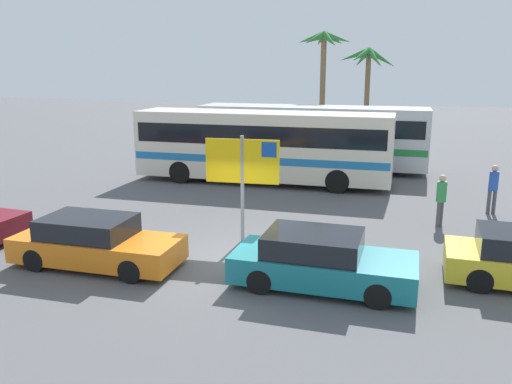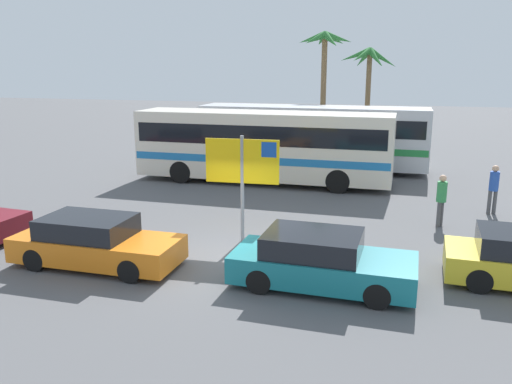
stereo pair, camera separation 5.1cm
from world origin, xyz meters
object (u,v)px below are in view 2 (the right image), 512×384
object	(u,v)px
bus_front_coach	(263,143)
bus_rear_coach	(312,134)
pedestrian_near_sign	(494,185)
pedestrian_by_bus	(441,196)
ferry_sign	(244,165)
car_orange	(95,242)
car_teal	(320,261)

from	to	relation	value
bus_front_coach	bus_rear_coach	size ratio (longest dim) A/B	1.00
pedestrian_near_sign	pedestrian_by_bus	bearing A→B (deg)	133.28
bus_rear_coach	pedestrian_near_sign	xyz separation A→B (m)	(7.64, -6.54, -0.73)
ferry_sign	pedestrian_near_sign	distance (m)	9.34
bus_rear_coach	pedestrian_near_sign	distance (m)	10.08
bus_front_coach	pedestrian_by_bus	world-z (taller)	bus_front_coach
pedestrian_near_sign	ferry_sign	bearing A→B (deg)	119.84
car_orange	pedestrian_near_sign	bearing A→B (deg)	37.44
bus_front_coach	pedestrian_near_sign	xyz separation A→B (m)	(9.21, -2.76, -0.73)
car_teal	bus_front_coach	bearing A→B (deg)	113.23
ferry_sign	pedestrian_by_bus	world-z (taller)	ferry_sign
ferry_sign	pedestrian_by_bus	xyz separation A→B (m)	(5.75, 3.18, -1.30)
bus_rear_coach	car_orange	size ratio (longest dim) A/B	2.57
bus_rear_coach	pedestrian_by_bus	world-z (taller)	bus_rear_coach
ferry_sign	pedestrian_near_sign	bearing A→B (deg)	31.01
bus_rear_coach	car_orange	world-z (taller)	bus_rear_coach
car_orange	car_teal	bearing A→B (deg)	3.08
bus_front_coach	ferry_sign	distance (m)	8.19
bus_front_coach	ferry_sign	size ratio (longest dim) A/B	3.55
car_orange	bus_front_coach	bearing A→B (deg)	81.90
pedestrian_by_bus	car_teal	bearing A→B (deg)	92.91
bus_front_coach	car_orange	size ratio (longest dim) A/B	2.57
bus_front_coach	bus_rear_coach	bearing A→B (deg)	67.47
car_teal	pedestrian_near_sign	size ratio (longest dim) A/B	2.46
car_teal	bus_rear_coach	bearing A→B (deg)	102.00
pedestrian_near_sign	car_orange	bearing A→B (deg)	122.42
pedestrian_near_sign	pedestrian_by_bus	world-z (taller)	pedestrian_near_sign
ferry_sign	car_orange	world-z (taller)	ferry_sign
car_orange	pedestrian_near_sign	size ratio (longest dim) A/B	2.50
bus_front_coach	car_teal	size ratio (longest dim) A/B	2.61
bus_rear_coach	car_orange	bearing A→B (deg)	-102.16
bus_front_coach	car_orange	distance (m)	11.15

